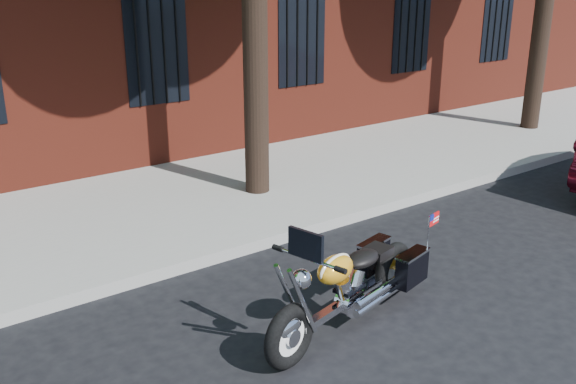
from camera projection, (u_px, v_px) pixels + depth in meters
ground at (363, 277)px, 7.34m from camera, size 120.00×120.00×0.00m
curb at (291, 233)px, 8.36m from camera, size 40.00×0.16×0.15m
sidewalk at (217, 195)px, 9.79m from camera, size 40.00×3.60×0.15m
motorcycle at (354, 285)px, 6.26m from camera, size 2.45×1.03×1.23m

